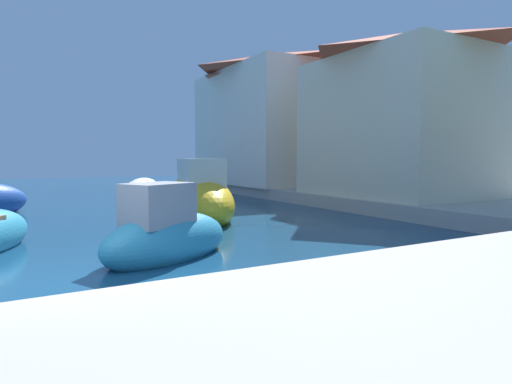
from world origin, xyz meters
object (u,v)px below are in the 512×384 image
Objects in this scene: moored_boat_1 at (198,199)px; waterfront_building_main at (402,114)px; moored_boat_0 at (143,192)px; waterfront_building_annex at (274,118)px; moored_boat_4 at (166,236)px; waterfront_building_far at (263,123)px.

waterfront_building_main is (8.12, -1.23, 3.11)m from moored_boat_1.
moored_boat_0 is 6.93m from moored_boat_1.
waterfront_building_main is (8.15, -8.15, 3.34)m from moored_boat_0.
waterfront_building_main is 0.73× the size of waterfront_building_annex.
moored_boat_4 reaches higher than moored_boat_0.
moored_boat_1 is 0.65× the size of waterfront_building_annex.
moored_boat_4 is 12.08m from waterfront_building_main.
moored_boat_0 is 12.00m from waterfront_building_main.
waterfront_building_main is (10.90, 4.04, 3.27)m from moored_boat_4.
moored_boat_4 is at bearing 12.87° from moored_boat_0.
moored_boat_0 is at bearing -161.22° from waterfront_building_far.
moored_boat_0 is 0.69× the size of waterfront_building_main.
waterfront_building_annex is at bearing -32.85° from moored_boat_1.
moored_boat_4 is at bearing -126.07° from waterfront_building_far.
moored_boat_1 reaches higher than moored_boat_0.
waterfront_building_far reaches higher than waterfront_building_main.
waterfront_building_main is at bearing -87.18° from moored_boat_1.
moored_boat_0 is 0.58× the size of waterfront_building_far.
waterfront_building_main reaches higher than moored_boat_4.
waterfront_building_annex is (10.90, 13.60, 3.87)m from moored_boat_4.
moored_boat_1 is (0.02, -6.92, 0.23)m from moored_boat_0.
moored_boat_4 is 17.86m from waterfront_building_annex.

